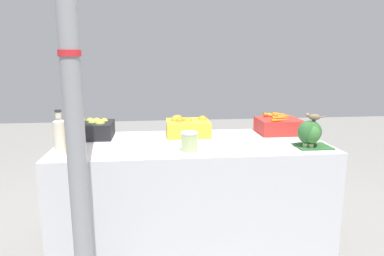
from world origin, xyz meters
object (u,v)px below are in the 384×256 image
Objects in this scene: pickle_jar at (189,141)px; sparrow_bird at (314,117)px; orange_crate at (187,127)px; carrot_crate at (279,125)px; juice_bottle_cloudy at (60,135)px; support_pole at (71,77)px; apple_crate at (91,129)px; broccoli_pile at (310,133)px; juice_bottle_amber at (78,133)px.

pickle_jar is 0.95× the size of sparrow_bird.
sparrow_bird reaches higher than orange_crate.
juice_bottle_cloudy is at bearing -165.06° from carrot_crate.
apple_crate is (-0.08, 0.83, -0.42)m from support_pole.
support_pole is 9.21× the size of juice_bottle_cloudy.
broccoli_pile is at bearing 0.78° from pickle_jar.
broccoli_pile is (0.05, -0.43, 0.03)m from carrot_crate.
apple_crate is at bearing -179.82° from orange_crate.
broccoli_pile is 0.79m from pickle_jar.
orange_crate reaches higher than carrot_crate.
orange_crate is 1.11× the size of juice_bottle_amber.
orange_crate is 1.43× the size of broccoli_pile.
pickle_jar is at bearing -2.34° from juice_bottle_cloudy.
sparrow_bird is at bearing 0.29° from pickle_jar.
juice_bottle_amber reaches higher than orange_crate.
orange_crate is (0.62, 0.83, -0.42)m from support_pole.
juice_bottle_cloudy is 2.09× the size of sparrow_bird.
pickle_jar is (-0.74, -0.44, -0.00)m from carrot_crate.
juice_bottle_amber is (-1.42, -0.41, 0.06)m from carrot_crate.
sparrow_bird is at bearing -29.31° from orange_crate.
support_pole is at bearing -147.98° from carrot_crate.
support_pole reaches higher than carrot_crate.
pickle_jar is at bearing 33.55° from support_pole.
carrot_crate is at bearing -57.75° from sparrow_bird.
broccoli_pile is at bearing -16.25° from apple_crate.
apple_crate is at bearing 7.27° from sparrow_bird.
orange_crate is 0.82m from juice_bottle_amber.
carrot_crate is (0.71, -0.00, -0.00)m from orange_crate.
support_pole is 7.83× the size of apple_crate.
carrot_crate is 1.48m from juice_bottle_amber.
support_pole is 7.83× the size of orange_crate.
juice_bottle_amber reaches higher than apple_crate.
pickle_jar is at bearing -179.22° from broccoli_pile.
orange_crate is 2.46× the size of sparrow_bird.
juice_bottle_cloudy is (-0.19, 0.43, -0.37)m from support_pole.
carrot_crate is at bearing 32.02° from support_pole.
support_pole is 0.60m from juice_bottle_cloudy.
support_pole reaches higher than apple_crate.
pickle_jar is (0.79, -0.03, -0.05)m from juice_bottle_cloudy.
apple_crate is 1.43× the size of broccoli_pile.
carrot_crate is at bearing -0.15° from orange_crate.
broccoli_pile is at bearing -0.84° from juice_bottle_amber.
orange_crate reaches higher than apple_crate.
juice_bottle_cloudy is at bearing 179.22° from broccoli_pile.
pickle_jar is (-0.79, -0.01, -0.03)m from broccoli_pile.
support_pole is at bearing -65.98° from juice_bottle_cloudy.
juice_bottle_amber is 2.34× the size of pickle_jar.
apple_crate is 1.00× the size of carrot_crate.
juice_bottle_amber reaches higher than juice_bottle_cloudy.
sparrow_bird reaches higher than apple_crate.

